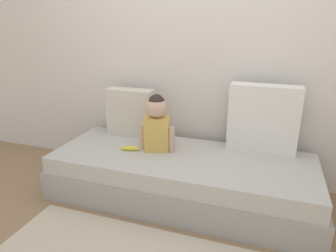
# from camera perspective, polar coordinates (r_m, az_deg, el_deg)

# --- Properties ---
(ground_plane) EXTENTS (12.00, 12.00, 0.00)m
(ground_plane) POSITION_cam_1_polar(r_m,az_deg,el_deg) (2.76, 2.40, -13.11)
(ground_plane) COLOR #93704C
(back_wall) EXTENTS (5.43, 0.10, 2.48)m
(back_wall) POSITION_cam_1_polar(r_m,az_deg,el_deg) (2.88, 6.04, 14.45)
(back_wall) COLOR silver
(back_wall) RESTS_ON ground
(couch) EXTENTS (2.23, 0.85, 0.40)m
(couch) POSITION_cam_1_polar(r_m,az_deg,el_deg) (2.66, 2.46, -9.53)
(couch) COLOR #9C978F
(couch) RESTS_ON ground
(throw_pillow_left) EXTENTS (0.45, 0.16, 0.45)m
(throw_pillow_left) POSITION_cam_1_polar(r_m,az_deg,el_deg) (2.98, -6.98, 2.55)
(throw_pillow_left) COLOR beige
(throw_pillow_left) RESTS_ON couch
(throw_pillow_right) EXTENTS (0.57, 0.16, 0.58)m
(throw_pillow_right) POSITION_cam_1_polar(r_m,az_deg,el_deg) (2.68, 17.33, 1.26)
(throw_pillow_right) COLOR silver
(throw_pillow_right) RESTS_ON couch
(toddler) EXTENTS (0.32, 0.19, 0.50)m
(toddler) POSITION_cam_1_polar(r_m,az_deg,el_deg) (2.59, -2.13, 0.80)
(toddler) COLOR gold
(toddler) RESTS_ON couch
(banana) EXTENTS (0.18, 0.08, 0.04)m
(banana) POSITION_cam_1_polar(r_m,az_deg,el_deg) (2.68, -7.13, -4.16)
(banana) COLOR yellow
(banana) RESTS_ON couch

